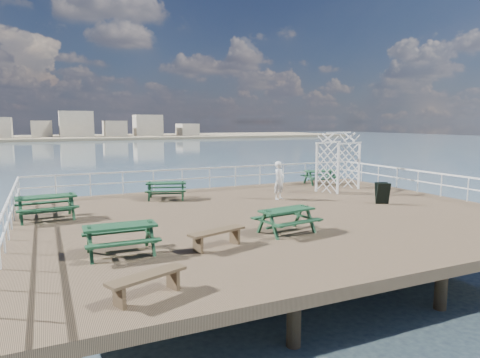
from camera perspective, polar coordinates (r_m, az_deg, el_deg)
name	(u,v)px	position (r m, az deg, el deg)	size (l,w,h in m)	color
ground	(274,217)	(16.28, 4.52, -5.10)	(18.00, 14.00, 0.30)	brown
sea_backdrop	(110,134)	(149.36, -16.96, 5.79)	(300.00, 300.00, 9.20)	#3A4E62
railing	(243,182)	(18.32, 0.44, -0.40)	(17.77, 13.76, 1.10)	silver
picnic_table_a	(46,202)	(16.57, -24.43, -2.85)	(2.10, 1.75, 0.96)	#12321E
picnic_table_b	(166,187)	(19.38, -9.81, -1.05)	(2.10, 1.89, 0.85)	#12321E
picnic_table_c	(320,174)	(24.14, 10.68, 0.64)	(1.89, 1.58, 0.86)	#12321E
picnic_table_d	(120,233)	(11.60, -15.66, -6.94)	(1.86, 1.51, 0.89)	#12321E
picnic_table_e	(287,215)	(13.40, 6.24, -4.85)	(1.95, 1.66, 0.86)	#12321E
flat_bench_near	(217,235)	(11.81, -3.09, -7.41)	(1.76, 0.90, 0.49)	brown
flat_bench_far	(147,280)	(8.78, -12.25, -13.04)	(1.69, 0.98, 0.48)	brown
trellis_arbor	(338,165)	(22.04, 12.97, 1.89)	(2.66, 2.08, 2.93)	silver
sandwich_board	(382,193)	(18.95, 18.45, -1.83)	(0.67, 0.59, 0.92)	black
person	(279,180)	(19.06, 5.25, -0.20)	(0.62, 0.41, 1.69)	white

